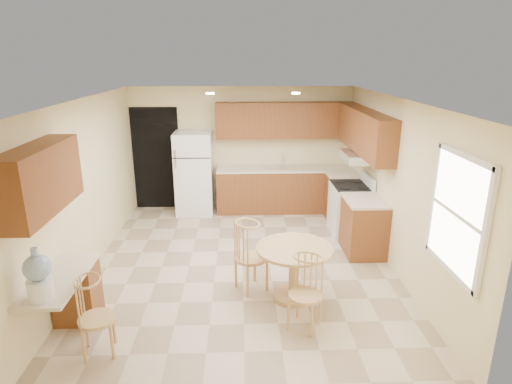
{
  "coord_description": "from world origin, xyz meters",
  "views": [
    {
      "loc": [
        -0.02,
        -5.91,
        3.06
      ],
      "look_at": [
        0.21,
        0.3,
        1.08
      ],
      "focal_mm": 30.0,
      "sensor_mm": 36.0,
      "label": 1
    }
  ],
  "objects_px": {
    "chair_table_a": "(251,252)",
    "chair_desk": "(93,314)",
    "chair_table_b": "(307,290)",
    "refrigerator": "(194,173)",
    "dining_table": "(294,265)",
    "stove": "(350,209)",
    "water_crock": "(38,276)"
  },
  "relations": [
    {
      "from": "chair_table_a",
      "to": "chair_desk",
      "type": "distance_m",
      "value": 2.09
    },
    {
      "from": "chair_table_a",
      "to": "chair_table_b",
      "type": "bearing_deg",
      "value": 3.44
    },
    {
      "from": "chair_table_a",
      "to": "chair_desk",
      "type": "height_order",
      "value": "chair_table_a"
    },
    {
      "from": "refrigerator",
      "to": "chair_table_a",
      "type": "relative_size",
      "value": 1.69
    },
    {
      "from": "chair_desk",
      "to": "dining_table",
      "type": "bearing_deg",
      "value": 104.64
    },
    {
      "from": "stove",
      "to": "chair_table_a",
      "type": "xyz_separation_m",
      "value": [
        -1.81,
        -1.97,
        0.13
      ]
    },
    {
      "from": "refrigerator",
      "to": "chair_table_b",
      "type": "relative_size",
      "value": 1.86
    },
    {
      "from": "dining_table",
      "to": "refrigerator",
      "type": "bearing_deg",
      "value": 115.7
    },
    {
      "from": "stove",
      "to": "dining_table",
      "type": "relative_size",
      "value": 1.11
    },
    {
      "from": "chair_table_a",
      "to": "water_crock",
      "type": "bearing_deg",
      "value": -88.27
    },
    {
      "from": "chair_table_b",
      "to": "water_crock",
      "type": "xyz_separation_m",
      "value": [
        -2.71,
        -0.44,
        0.47
      ]
    },
    {
      "from": "chair_table_b",
      "to": "chair_desk",
      "type": "xyz_separation_m",
      "value": [
        -2.26,
        -0.37,
        -0.0
      ]
    },
    {
      "from": "dining_table",
      "to": "water_crock",
      "type": "relative_size",
      "value": 1.81
    },
    {
      "from": "chair_table_b",
      "to": "stove",
      "type": "bearing_deg",
      "value": -83.18
    },
    {
      "from": "refrigerator",
      "to": "chair_table_b",
      "type": "bearing_deg",
      "value": -67.86
    },
    {
      "from": "refrigerator",
      "to": "chair_table_a",
      "type": "xyz_separation_m",
      "value": [
        1.06,
        -3.19,
        -0.23
      ]
    },
    {
      "from": "dining_table",
      "to": "chair_table_a",
      "type": "relative_size",
      "value": 1.01
    },
    {
      "from": "dining_table",
      "to": "chair_table_a",
      "type": "distance_m",
      "value": 0.58
    },
    {
      "from": "chair_table_b",
      "to": "refrigerator",
      "type": "bearing_deg",
      "value": -38.04
    },
    {
      "from": "refrigerator",
      "to": "dining_table",
      "type": "bearing_deg",
      "value": -64.3
    },
    {
      "from": "chair_table_b",
      "to": "water_crock",
      "type": "distance_m",
      "value": 2.79
    },
    {
      "from": "refrigerator",
      "to": "chair_desk",
      "type": "xyz_separation_m",
      "value": [
        -0.6,
        -4.45,
        -0.29
      ]
    },
    {
      "from": "stove",
      "to": "dining_table",
      "type": "xyz_separation_m",
      "value": [
        -1.26,
        -2.13,
        0.01
      ]
    },
    {
      "from": "stove",
      "to": "chair_desk",
      "type": "height_order",
      "value": "stove"
    },
    {
      "from": "stove",
      "to": "dining_table",
      "type": "height_order",
      "value": "stove"
    },
    {
      "from": "refrigerator",
      "to": "chair_table_a",
      "type": "height_order",
      "value": "refrigerator"
    },
    {
      "from": "chair_table_a",
      "to": "dining_table",
      "type": "bearing_deg",
      "value": 43.6
    },
    {
      "from": "stove",
      "to": "chair_desk",
      "type": "xyz_separation_m",
      "value": [
        -3.47,
        -3.23,
        0.07
      ]
    },
    {
      "from": "refrigerator",
      "to": "water_crock",
      "type": "xyz_separation_m",
      "value": [
        -1.05,
        -4.52,
        0.19
      ]
    },
    {
      "from": "chair_desk",
      "to": "water_crock",
      "type": "bearing_deg",
      "value": -93.72
    },
    {
      "from": "chair_desk",
      "to": "chair_table_b",
      "type": "bearing_deg",
      "value": 87.39
    },
    {
      "from": "dining_table",
      "to": "water_crock",
      "type": "height_order",
      "value": "water_crock"
    }
  ]
}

